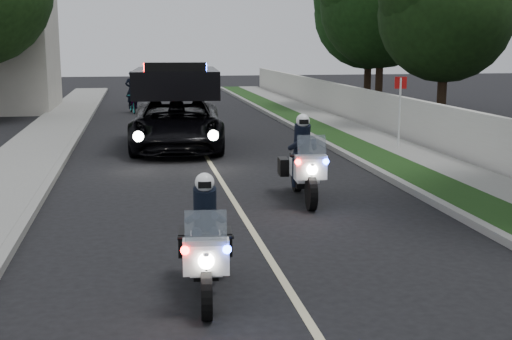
% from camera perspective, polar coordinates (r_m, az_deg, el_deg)
% --- Properties ---
extents(ground, '(120.00, 120.00, 0.00)m').
position_cam_1_polar(ground, '(10.12, 1.86, -8.63)').
color(ground, black).
rests_on(ground, ground).
extents(curb_right, '(0.20, 60.00, 0.15)m').
position_cam_1_polar(curb_right, '(20.54, 7.35, 1.45)').
color(curb_right, gray).
rests_on(curb_right, ground).
extents(grass_verge, '(1.20, 60.00, 0.16)m').
position_cam_1_polar(grass_verge, '(20.76, 9.19, 1.51)').
color(grass_verge, '#193814').
rests_on(grass_verge, ground).
extents(sidewalk_right, '(1.40, 60.00, 0.16)m').
position_cam_1_polar(sidewalk_right, '(21.22, 12.51, 1.59)').
color(sidewalk_right, gray).
rests_on(sidewalk_right, ground).
extents(property_wall, '(0.22, 60.00, 1.50)m').
position_cam_1_polar(property_wall, '(21.53, 15.05, 3.41)').
color(property_wall, beige).
rests_on(property_wall, ground).
extents(curb_left, '(0.20, 60.00, 0.15)m').
position_cam_1_polar(curb_left, '(19.74, -16.03, 0.74)').
color(curb_left, gray).
rests_on(curb_left, ground).
extents(sidewalk_left, '(2.00, 60.00, 0.16)m').
position_cam_1_polar(sidewalk_left, '(19.88, -19.18, 0.64)').
color(sidewalk_left, gray).
rests_on(sidewalk_left, ground).
extents(lane_marking, '(0.12, 50.00, 0.01)m').
position_cam_1_polar(lane_marking, '(19.73, -4.10, 0.93)').
color(lane_marking, '#BFB78C').
rests_on(lane_marking, ground).
extents(police_moto_left, '(0.86, 2.00, 1.66)m').
position_cam_1_polar(police_moto_left, '(9.31, -4.22, -10.43)').
color(police_moto_left, silver).
rests_on(police_moto_left, ground).
extents(police_moto_right, '(0.92, 2.24, 1.86)m').
position_cam_1_polar(police_moto_right, '(14.65, 4.00, -2.53)').
color(police_moto_right, silver).
rests_on(police_moto_right, ground).
extents(police_suv, '(3.21, 6.26, 2.96)m').
position_cam_1_polar(police_suv, '(21.91, -6.65, 1.85)').
color(police_suv, black).
rests_on(police_suv, ground).
extents(bicycle, '(0.84, 1.80, 0.91)m').
position_cam_1_polar(bicycle, '(33.25, -10.34, 4.77)').
color(bicycle, black).
rests_on(bicycle, ground).
extents(cyclist, '(0.69, 0.49, 1.82)m').
position_cam_1_polar(cyclist, '(33.25, -10.34, 4.77)').
color(cyclist, black).
rests_on(cyclist, ground).
extents(sign_post, '(0.45, 0.45, 2.40)m').
position_cam_1_polar(sign_post, '(21.52, 11.90, 1.53)').
color(sign_post, '#AF140C').
rests_on(sign_post, ground).
extents(tree_right_c, '(5.37, 5.37, 8.51)m').
position_cam_1_polar(tree_right_c, '(27.28, 15.26, 3.29)').
color(tree_right_c, black).
rests_on(tree_right_c, ground).
extents(tree_right_d, '(7.10, 7.10, 9.28)m').
position_cam_1_polar(tree_right_d, '(35.41, 9.32, 5.15)').
color(tree_right_d, '#194115').
rests_on(tree_right_d, ground).
extents(tree_right_e, '(7.56, 7.56, 9.80)m').
position_cam_1_polar(tree_right_e, '(33.77, 10.26, 4.86)').
color(tree_right_e, '#153510').
rests_on(tree_right_e, ground).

